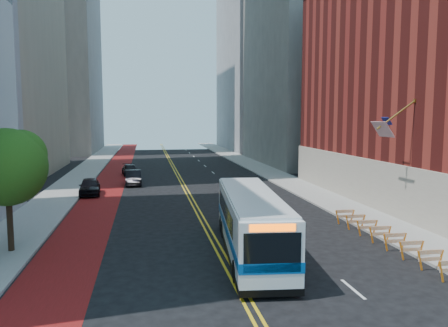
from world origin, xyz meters
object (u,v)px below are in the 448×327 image
transit_bus (251,222)px  car_c (130,170)px  street_tree (8,164)px  car_b (133,178)px  car_a (90,186)px

transit_bus → car_c: size_ratio=2.76×
street_tree → car_c: street_tree is taller
transit_bus → car_c: (-7.61, 33.93, -1.11)m
transit_bus → car_b: (-6.96, 25.79, -0.98)m
street_tree → car_a: (1.94, 17.76, -4.11)m
street_tree → car_c: (5.22, 31.47, -4.25)m
transit_bus → car_b: 26.73m
street_tree → car_c: size_ratio=1.48×
street_tree → transit_bus: street_tree is taller
transit_bus → car_b: bearing=110.9°
car_a → car_b: bearing=50.2°
car_c → street_tree: bearing=-107.0°
car_a → transit_bus: bearing=-66.3°
car_b → transit_bus: bearing=-77.4°
transit_bus → car_a: size_ratio=2.64×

